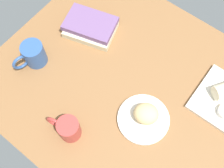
{
  "coord_description": "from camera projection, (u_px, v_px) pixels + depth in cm",
  "views": [
    {
      "loc": [
        21.17,
        -40.05,
        105.8
      ],
      "look_at": [
        -6.25,
        -4.83,
        7.0
      ],
      "focal_mm": 45.13,
      "sensor_mm": 36.0,
      "label": 1
    }
  ],
  "objects": [
    {
      "name": "second_mug",
      "position": [
        68.0,
        128.0,
        0.99
      ],
      "size": [
        12.9,
        7.9,
        9.72
      ],
      "color": "#B23833",
      "rests_on": "dining_table"
    },
    {
      "name": "round_plate",
      "position": [
        143.0,
        119.0,
        1.05
      ],
      "size": [
        19.52,
        19.52,
        1.4
      ],
      "primitive_type": "cylinder",
      "color": "silver",
      "rests_on": "dining_table"
    },
    {
      "name": "coffee_mug",
      "position": [
        33.0,
        54.0,
        1.11
      ],
      "size": [
        8.79,
        13.97,
        10.14
      ],
      "color": "#2D518C",
      "rests_on": "dining_table"
    },
    {
      "name": "dining_table",
      "position": [
        132.0,
        89.0,
        1.13
      ],
      "size": [
        110.0,
        90.0,
        4.0
      ],
      "primitive_type": "cube",
      "color": "brown",
      "rests_on": "ground"
    },
    {
      "name": "scone_pastry",
      "position": [
        146.0,
        114.0,
        1.02
      ],
      "size": [
        11.91,
        11.45,
        6.3
      ],
      "primitive_type": "ellipsoid",
      "rotation": [
        0.0,
        0.0,
        0.44
      ],
      "color": "tan",
      "rests_on": "round_plate"
    },
    {
      "name": "book_stack",
      "position": [
        90.0,
        27.0,
        1.2
      ],
      "size": [
        24.52,
        20.19,
        5.51
      ],
      "color": "beige",
      "rests_on": "dining_table"
    }
  ]
}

